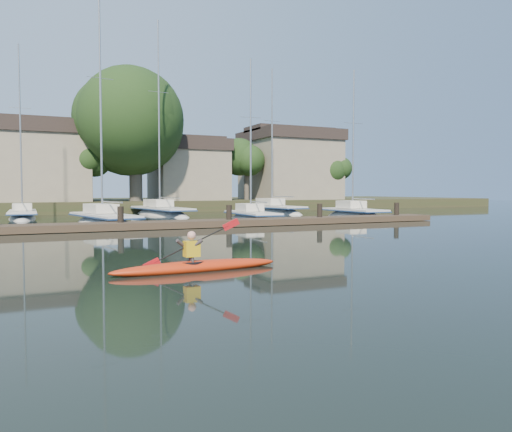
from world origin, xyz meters
name	(u,v)px	position (x,y,z in m)	size (l,w,h in m)	color
ground	(313,262)	(0.00, 0.00, 0.00)	(160.00, 160.00, 0.00)	black
kayak	(196,264)	(-3.54, -0.16, 0.17)	(4.46, 0.83, 1.42)	#B1200D
dock	(177,224)	(0.00, 14.00, 0.20)	(34.00, 2.00, 1.80)	#423425
sailboat_2	(104,227)	(-3.18, 18.77, -0.19)	(3.75, 9.27, 14.96)	silver
sailboat_3	(252,223)	(6.43, 18.44, -0.18)	(2.32, 7.54, 12.02)	silver
sailboat_4	(354,220)	(14.96, 18.67, -0.20)	(2.41, 7.31, 12.30)	silver
sailboat_5	(23,221)	(-7.64, 27.08, -0.17)	(1.96, 8.19, 13.54)	silver
sailboat_6	(161,218)	(2.52, 27.57, -0.20)	(3.58, 10.87, 16.97)	silver
sailboat_7	(273,216)	(12.34, 26.90, -0.21)	(3.27, 8.91, 14.03)	silver
shore	(122,178)	(1.61, 40.29, 3.23)	(90.00, 25.25, 12.75)	#26341A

